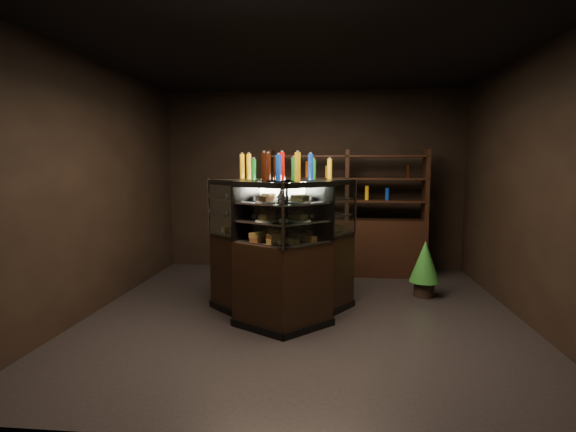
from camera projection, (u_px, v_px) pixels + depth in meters
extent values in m
plane|color=black|center=(303.00, 314.00, 5.32)|extent=(5.00, 5.00, 0.00)
cube|color=black|center=(313.00, 181.00, 7.62)|extent=(5.00, 0.02, 3.00)
cube|color=black|center=(277.00, 209.00, 2.68)|extent=(5.00, 0.02, 3.00)
cube|color=black|center=(532.00, 189.00, 4.91)|extent=(0.02, 5.00, 3.00)
cube|color=black|center=(96.00, 187.00, 5.39)|extent=(0.02, 5.00, 3.00)
cube|color=black|center=(304.00, 53.00, 4.98)|extent=(5.00, 5.00, 0.02)
cube|color=black|center=(297.00, 277.00, 5.24)|extent=(1.36, 1.59, 0.93)
cube|color=black|center=(297.00, 312.00, 5.29)|extent=(1.40, 1.63, 0.08)
cube|color=black|center=(297.00, 183.00, 5.12)|extent=(1.36, 1.59, 0.06)
cube|color=silver|center=(297.00, 236.00, 5.19)|extent=(1.28, 1.51, 0.02)
cube|color=silver|center=(297.00, 218.00, 5.16)|extent=(1.28, 1.51, 0.02)
cube|color=silver|center=(297.00, 200.00, 5.14)|extent=(1.28, 1.51, 0.02)
cube|color=white|center=(324.00, 211.00, 4.93)|extent=(0.77, 1.21, 0.66)
cylinder|color=silver|center=(355.00, 206.00, 5.49)|extent=(0.03, 0.03, 0.68)
cylinder|color=silver|center=(283.00, 217.00, 4.37)|extent=(0.03, 0.03, 0.68)
cube|color=black|center=(268.00, 277.00, 5.23)|extent=(1.52, 1.51, 0.93)
cube|color=black|center=(268.00, 312.00, 5.28)|extent=(1.56, 1.55, 0.08)
cube|color=black|center=(268.00, 183.00, 5.11)|extent=(1.52, 1.51, 0.06)
cube|color=silver|center=(268.00, 236.00, 5.18)|extent=(1.44, 1.43, 0.02)
cube|color=silver|center=(268.00, 218.00, 5.16)|extent=(1.44, 1.43, 0.02)
cube|color=silver|center=(268.00, 200.00, 5.13)|extent=(1.44, 1.43, 0.02)
cube|color=white|center=(241.00, 211.00, 4.91)|extent=(1.02, 1.00, 0.66)
cylinder|color=silver|center=(283.00, 217.00, 4.37)|extent=(0.03, 0.03, 0.68)
cylinder|color=silver|center=(209.00, 206.00, 5.46)|extent=(0.03, 0.03, 0.68)
cube|color=#B0763F|center=(266.00, 240.00, 4.69)|extent=(0.17, 0.20, 0.06)
cube|color=#B0763F|center=(280.00, 237.00, 4.88)|extent=(0.17, 0.20, 0.06)
cube|color=#B0763F|center=(293.00, 235.00, 5.07)|extent=(0.17, 0.20, 0.06)
cube|color=#B0763F|center=(306.00, 232.00, 5.26)|extent=(0.17, 0.20, 0.06)
cube|color=#B0763F|center=(317.00, 230.00, 5.44)|extent=(0.17, 0.20, 0.06)
cube|color=#B0763F|center=(328.00, 228.00, 5.63)|extent=(0.17, 0.20, 0.06)
cylinder|color=white|center=(267.00, 221.00, 4.74)|extent=(0.24, 0.24, 0.02)
cube|color=#B0763F|center=(267.00, 217.00, 4.73)|extent=(0.16, 0.19, 0.05)
cylinder|color=white|center=(297.00, 216.00, 5.16)|extent=(0.24, 0.24, 0.02)
cube|color=#B0763F|center=(297.00, 213.00, 5.16)|extent=(0.16, 0.19, 0.05)
cylinder|color=white|center=(323.00, 212.00, 5.59)|extent=(0.24, 0.24, 0.02)
cube|color=#B0763F|center=(323.00, 209.00, 5.58)|extent=(0.16, 0.19, 0.05)
cylinder|color=white|center=(267.00, 202.00, 4.71)|extent=(0.24, 0.24, 0.02)
cube|color=#B0763F|center=(267.00, 199.00, 4.71)|extent=(0.16, 0.19, 0.05)
cylinder|color=white|center=(297.00, 199.00, 5.14)|extent=(0.24, 0.24, 0.02)
cube|color=#B0763F|center=(297.00, 196.00, 5.13)|extent=(0.16, 0.19, 0.05)
cylinder|color=white|center=(323.00, 196.00, 5.56)|extent=(0.24, 0.24, 0.02)
cube|color=#B0763F|center=(323.00, 194.00, 5.56)|extent=(0.16, 0.19, 0.05)
cube|color=#B0763F|center=(237.00, 228.00, 5.61)|extent=(0.19, 0.19, 0.06)
cube|color=#B0763F|center=(248.00, 230.00, 5.43)|extent=(0.19, 0.19, 0.06)
cube|color=#B0763F|center=(259.00, 232.00, 5.25)|extent=(0.19, 0.19, 0.06)
cube|color=#B0763F|center=(272.00, 235.00, 5.06)|extent=(0.19, 0.19, 0.06)
cube|color=#B0763F|center=(285.00, 237.00, 4.88)|extent=(0.19, 0.19, 0.06)
cube|color=#B0763F|center=(300.00, 240.00, 4.70)|extent=(0.19, 0.19, 0.06)
cylinder|color=white|center=(241.00, 212.00, 5.57)|extent=(0.24, 0.24, 0.02)
cube|color=#B0763F|center=(241.00, 210.00, 5.56)|extent=(0.18, 0.18, 0.05)
cylinder|color=white|center=(268.00, 216.00, 5.15)|extent=(0.24, 0.24, 0.02)
cube|color=#B0763F|center=(268.00, 213.00, 5.15)|extent=(0.18, 0.18, 0.05)
cylinder|color=white|center=(299.00, 220.00, 4.74)|extent=(0.24, 0.24, 0.02)
cube|color=#B0763F|center=(299.00, 217.00, 4.74)|extent=(0.18, 0.18, 0.05)
cylinder|color=white|center=(241.00, 196.00, 5.55)|extent=(0.24, 0.24, 0.02)
cube|color=#B0763F|center=(241.00, 194.00, 5.54)|extent=(0.18, 0.18, 0.05)
cylinder|color=white|center=(268.00, 199.00, 5.13)|extent=(0.24, 0.24, 0.02)
cube|color=#B0763F|center=(268.00, 196.00, 5.13)|extent=(0.18, 0.18, 0.05)
cylinder|color=white|center=(299.00, 202.00, 4.72)|extent=(0.24, 0.24, 0.02)
cube|color=#B0763F|center=(299.00, 199.00, 4.72)|extent=(0.18, 0.18, 0.05)
cylinder|color=#0F38B2|center=(263.00, 168.00, 4.63)|extent=(0.06, 0.06, 0.28)
cylinder|color=silver|center=(263.00, 153.00, 4.61)|extent=(0.03, 0.03, 0.02)
cylinder|color=#B20C0A|center=(275.00, 168.00, 4.79)|extent=(0.06, 0.06, 0.28)
cylinder|color=silver|center=(275.00, 154.00, 4.77)|extent=(0.03, 0.03, 0.02)
cylinder|color=#147223|center=(287.00, 168.00, 4.94)|extent=(0.06, 0.06, 0.28)
cylinder|color=silver|center=(287.00, 154.00, 4.93)|extent=(0.03, 0.03, 0.02)
cylinder|color=#D8590A|center=(297.00, 168.00, 5.10)|extent=(0.06, 0.06, 0.28)
cylinder|color=silver|center=(297.00, 155.00, 5.08)|extent=(0.03, 0.03, 0.02)
cylinder|color=black|center=(307.00, 168.00, 5.26)|extent=(0.06, 0.06, 0.28)
cylinder|color=silver|center=(308.00, 155.00, 5.24)|extent=(0.03, 0.03, 0.02)
cylinder|color=yellow|center=(317.00, 168.00, 5.41)|extent=(0.06, 0.06, 0.28)
cylinder|color=silver|center=(317.00, 155.00, 5.40)|extent=(0.03, 0.03, 0.02)
cylinder|color=silver|center=(326.00, 168.00, 5.57)|extent=(0.06, 0.06, 0.28)
cylinder|color=silver|center=(326.00, 155.00, 5.55)|extent=(0.03, 0.03, 0.02)
cylinder|color=#0F38B2|center=(238.00, 168.00, 5.55)|extent=(0.06, 0.06, 0.28)
cylinder|color=silver|center=(238.00, 155.00, 5.53)|extent=(0.03, 0.03, 0.02)
cylinder|color=#B20C0A|center=(247.00, 168.00, 5.40)|extent=(0.06, 0.06, 0.28)
cylinder|color=silver|center=(247.00, 155.00, 5.38)|extent=(0.03, 0.03, 0.02)
cylinder|color=#147223|center=(257.00, 168.00, 5.24)|extent=(0.06, 0.06, 0.28)
cylinder|color=silver|center=(257.00, 155.00, 5.23)|extent=(0.03, 0.03, 0.02)
cylinder|color=#D8590A|center=(268.00, 168.00, 5.09)|extent=(0.06, 0.06, 0.28)
cylinder|color=silver|center=(267.00, 155.00, 5.08)|extent=(0.03, 0.03, 0.02)
cylinder|color=black|center=(279.00, 168.00, 4.94)|extent=(0.06, 0.06, 0.28)
cylinder|color=silver|center=(278.00, 154.00, 4.92)|extent=(0.03, 0.03, 0.02)
cylinder|color=yellow|center=(290.00, 168.00, 4.79)|extent=(0.06, 0.06, 0.28)
cylinder|color=silver|center=(290.00, 154.00, 4.77)|extent=(0.03, 0.03, 0.02)
cylinder|color=silver|center=(303.00, 168.00, 4.64)|extent=(0.06, 0.06, 0.28)
cylinder|color=silver|center=(303.00, 154.00, 4.62)|extent=(0.03, 0.03, 0.02)
cylinder|color=black|center=(424.00, 289.00, 6.05)|extent=(0.27, 0.27, 0.20)
cone|color=#1C5618|center=(425.00, 261.00, 6.01)|extent=(0.40, 0.40, 0.56)
cone|color=#1C5618|center=(425.00, 248.00, 5.99)|extent=(0.31, 0.31, 0.39)
cube|color=black|center=(346.00, 247.00, 7.24)|extent=(2.51, 0.48, 0.90)
cube|color=black|center=(271.00, 184.00, 7.27)|extent=(0.07, 0.38, 1.10)
cube|color=black|center=(347.00, 185.00, 7.13)|extent=(0.07, 0.38, 1.10)
cube|color=black|center=(426.00, 185.00, 6.98)|extent=(0.07, 0.38, 1.10)
cube|color=black|center=(347.00, 201.00, 7.16)|extent=(2.46, 0.43, 0.03)
cube|color=black|center=(347.00, 179.00, 7.12)|extent=(2.46, 0.43, 0.03)
cube|color=black|center=(347.00, 156.00, 7.08)|extent=(2.46, 0.43, 0.03)
cylinder|color=#0F38B2|center=(288.00, 192.00, 7.26)|extent=(0.06, 0.06, 0.22)
cylinder|color=#B20C0A|center=(307.00, 192.00, 7.22)|extent=(0.06, 0.06, 0.22)
cylinder|color=#147223|center=(327.00, 193.00, 7.18)|extent=(0.06, 0.06, 0.22)
cylinder|color=#D8590A|center=(347.00, 193.00, 7.14)|extent=(0.06, 0.06, 0.22)
cylinder|color=black|center=(367.00, 193.00, 7.11)|extent=(0.06, 0.06, 0.22)
cylinder|color=yellow|center=(387.00, 193.00, 7.07)|extent=(0.06, 0.06, 0.22)
cylinder|color=silver|center=(408.00, 193.00, 7.03)|extent=(0.06, 0.06, 0.22)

